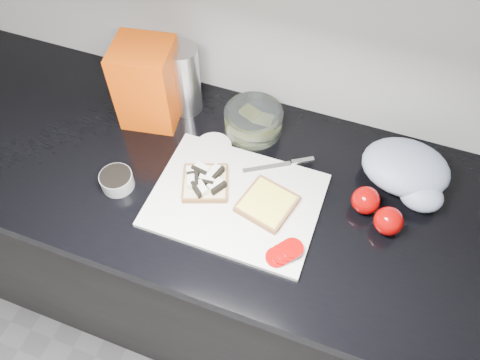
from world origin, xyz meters
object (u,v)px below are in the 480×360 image
glass_bowl (253,121)px  steel_canister (184,80)px  bread_bag (148,84)px  cutting_board (236,200)px

glass_bowl → steel_canister: 0.21m
bread_bag → steel_canister: bearing=27.9°
cutting_board → glass_bowl: glass_bowl is taller
glass_bowl → cutting_board: bearing=-80.7°
cutting_board → bread_bag: bread_bag is taller
bread_bag → steel_canister: (0.08, 0.06, -0.01)m
cutting_board → glass_bowl: bearing=99.3°
glass_bowl → steel_canister: (-0.20, 0.01, 0.07)m
cutting_board → steel_canister: 0.36m
cutting_board → steel_canister: steel_canister is taller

